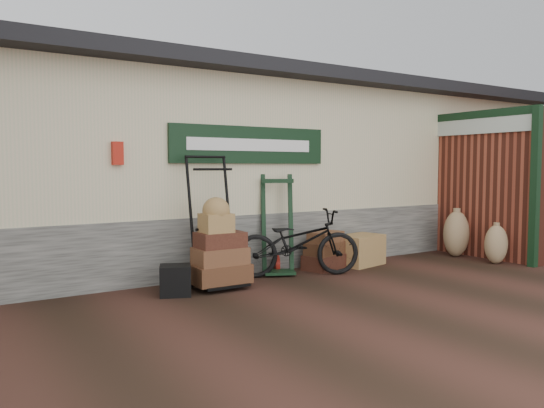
# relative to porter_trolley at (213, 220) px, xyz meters

# --- Properties ---
(ground) EXTENTS (80.00, 80.00, 0.00)m
(ground) POSITION_rel_porter_trolley_xyz_m (1.14, -0.54, -0.91)
(ground) COLOR black
(ground) RESTS_ON ground
(station_building) EXTENTS (14.40, 4.10, 3.20)m
(station_building) POSITION_rel_porter_trolley_xyz_m (1.13, 2.19, 0.71)
(station_building) COLOR #4C4C47
(station_building) RESTS_ON ground
(brick_outbuilding) EXTENTS (1.71, 4.51, 2.62)m
(brick_outbuilding) POSITION_rel_porter_trolley_xyz_m (5.84, 0.65, 0.39)
(brick_outbuilding) COLOR maroon
(brick_outbuilding) RESTS_ON ground
(porter_trolley) EXTENTS (0.92, 0.69, 1.82)m
(porter_trolley) POSITION_rel_porter_trolley_xyz_m (0.00, 0.00, 0.00)
(porter_trolley) COLOR black
(porter_trolley) RESTS_ON ground
(green_barrow) EXTENTS (0.69, 0.64, 1.51)m
(green_barrow) POSITION_rel_porter_trolley_xyz_m (1.20, 0.23, -0.16)
(green_barrow) COLOR black
(green_barrow) RESTS_ON ground
(suitcase_stack) EXTENTS (0.78, 0.61, 0.61)m
(suitcase_stack) POSITION_rel_porter_trolley_xyz_m (2.01, 0.13, -0.61)
(suitcase_stack) COLOR #3D1B13
(suitcase_stack) RESTS_ON ground
(wicker_hamper) EXTENTS (0.85, 0.65, 0.50)m
(wicker_hamper) POSITION_rel_porter_trolley_xyz_m (2.74, 0.09, -0.66)
(wicker_hamper) COLOR brown
(wicker_hamper) RESTS_ON ground
(black_trunk) EXTENTS (0.48, 0.45, 0.38)m
(black_trunk) POSITION_rel_porter_trolley_xyz_m (-0.65, -0.22, -0.72)
(black_trunk) COLOR black
(black_trunk) RESTS_ON ground
(bicycle) EXTENTS (1.29, 2.01, 1.10)m
(bicycle) POSITION_rel_porter_trolley_xyz_m (1.34, -0.08, -0.36)
(bicycle) COLOR black
(bicycle) RESTS_ON ground
(burlap_sack_left) EXTENTS (0.57, 0.50, 0.83)m
(burlap_sack_left) POSITION_rel_porter_trolley_xyz_m (4.77, -0.21, -0.50)
(burlap_sack_left) COLOR #8E6E4C
(burlap_sack_left) RESTS_ON ground
(burlap_sack_right) EXTENTS (0.45, 0.39, 0.65)m
(burlap_sack_right) POSITION_rel_porter_trolley_xyz_m (4.74, -1.04, -0.58)
(burlap_sack_right) COLOR #8E6E4C
(burlap_sack_right) RESTS_ON ground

